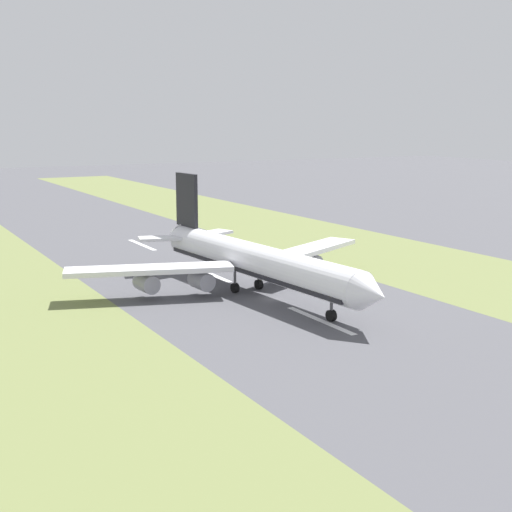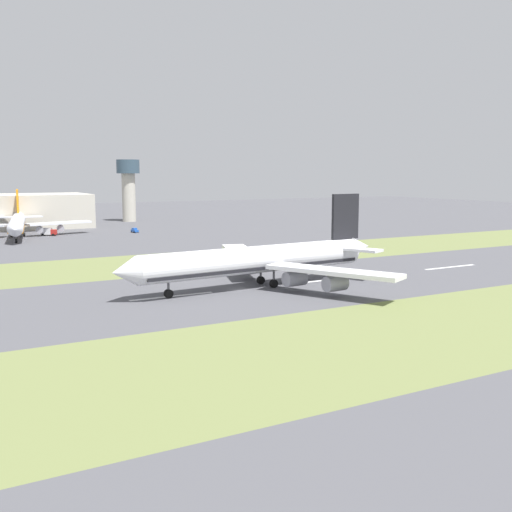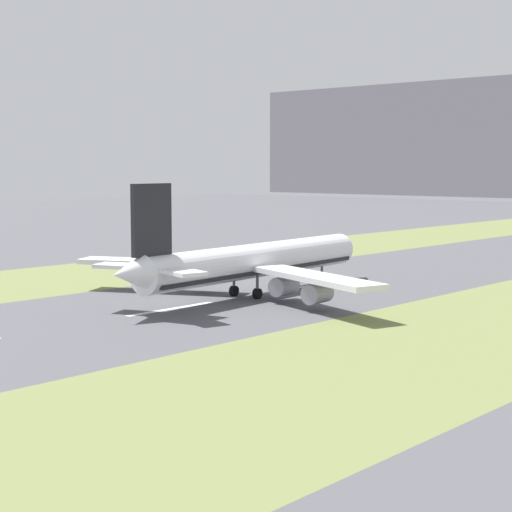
% 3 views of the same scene
% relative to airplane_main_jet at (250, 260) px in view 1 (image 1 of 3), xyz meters
% --- Properties ---
extents(ground_plane, '(800.00, 800.00, 0.00)m').
position_rel_airplane_main_jet_xyz_m(ground_plane, '(-0.51, 6.58, -6.02)').
color(ground_plane, '#4C4C51').
extents(grass_median_west, '(40.00, 600.00, 0.01)m').
position_rel_airplane_main_jet_xyz_m(grass_median_west, '(-45.51, 6.58, -6.02)').
color(grass_median_west, olive).
rests_on(grass_median_west, ground).
extents(grass_median_east, '(40.00, 600.00, 0.01)m').
position_rel_airplane_main_jet_xyz_m(grass_median_east, '(44.49, 6.58, -6.02)').
color(grass_median_east, olive).
rests_on(grass_median_east, ground).
extents(centreline_dash_near, '(1.20, 18.00, 0.01)m').
position_rel_airplane_main_jet_xyz_m(centreline_dash_near, '(-0.51, -58.10, -6.01)').
color(centreline_dash_near, silver).
rests_on(centreline_dash_near, ground).
extents(centreline_dash_mid, '(1.20, 18.00, 0.01)m').
position_rel_airplane_main_jet_xyz_m(centreline_dash_mid, '(-0.51, -18.10, -6.01)').
color(centreline_dash_mid, silver).
rests_on(centreline_dash_mid, ground).
extents(centreline_dash_far, '(1.20, 18.00, 0.01)m').
position_rel_airplane_main_jet_xyz_m(centreline_dash_far, '(-0.51, 21.90, -6.01)').
color(centreline_dash_far, silver).
rests_on(centreline_dash_far, ground).
extents(airplane_main_jet, '(63.95, 67.22, 20.20)m').
position_rel_airplane_main_jet_xyz_m(airplane_main_jet, '(0.00, 0.00, 0.00)').
color(airplane_main_jet, white).
rests_on(airplane_main_jet, ground).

